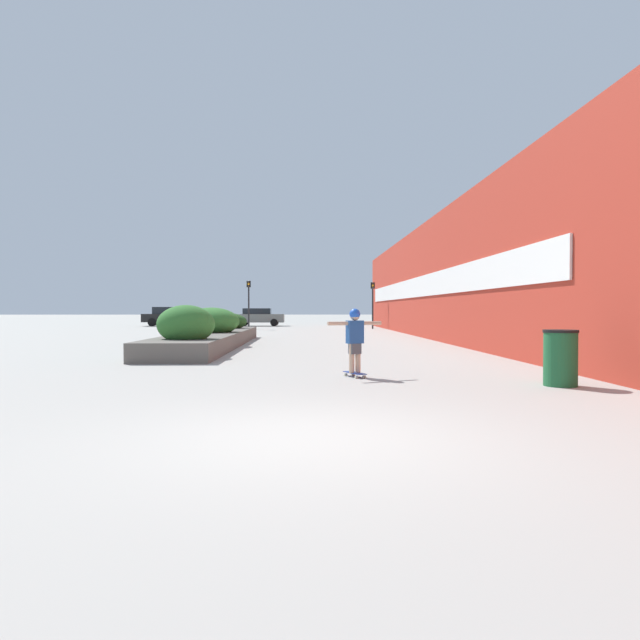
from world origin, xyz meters
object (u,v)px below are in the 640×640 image
object	(u,v)px
trash_bin	(560,358)
traffic_light_left	(249,296)
car_leftmost	(259,317)
skateboard	(355,374)
skateboarder	(355,334)
car_center_right	(461,318)
traffic_light_right	(373,297)
car_center_left	(172,316)

from	to	relation	value
trash_bin	traffic_light_left	distance (m)	31.45
car_leftmost	traffic_light_left	bearing A→B (deg)	-0.42
skateboard	traffic_light_left	distance (m)	29.23
skateboard	traffic_light_left	bearing A→B (deg)	76.76
skateboarder	car_center_right	distance (m)	35.03
skateboard	traffic_light_right	world-z (taller)	traffic_light_right
traffic_light_right	trash_bin	bearing A→B (deg)	-90.28
car_leftmost	car_center_right	bearing A→B (deg)	78.29
skateboard	traffic_light_right	xyz separation A→B (m)	(3.78, 28.96, 2.22)
skateboarder	car_center_right	world-z (taller)	car_center_right
car_center_left	traffic_light_left	bearing A→B (deg)	43.11
skateboard	trash_bin	size ratio (longest dim) A/B	0.69
trash_bin	car_center_left	xyz separation A→B (m)	(-15.87, 37.85, 0.33)
car_center_left	traffic_light_left	distance (m)	10.63
skateboarder	car_leftmost	world-z (taller)	car_leftmost
traffic_light_left	car_center_right	bearing A→B (deg)	15.30
trash_bin	car_center_left	bearing A→B (deg)	112.75
trash_bin	traffic_light_left	bearing A→B (deg)	106.06
traffic_light_right	car_center_right	bearing A→B (deg)	29.29
trash_bin	car_leftmost	world-z (taller)	car_leftmost
traffic_light_left	skateboard	bearing A→B (deg)	-80.01
trash_bin	traffic_light_left	size ratio (longest dim) A/B	0.30
traffic_light_left	traffic_light_right	size ratio (longest dim) A/B	1.02
car_center_right	traffic_light_right	world-z (taller)	traffic_light_right
car_leftmost	traffic_light_right	xyz separation A→B (m)	(8.78, -7.58, 1.50)
trash_bin	car_leftmost	size ratio (longest dim) A/B	0.24
car_leftmost	traffic_light_left	size ratio (longest dim) A/B	1.23
trash_bin	traffic_light_right	bearing A→B (deg)	89.72
skateboarder	traffic_light_right	world-z (taller)	traffic_light_right
trash_bin	traffic_light_right	size ratio (longest dim) A/B	0.31
car_center_right	traffic_light_left	world-z (taller)	traffic_light_left
skateboarder	traffic_light_right	size ratio (longest dim) A/B	0.40
car_center_right	trash_bin	bearing A→B (deg)	-12.46
traffic_light_right	car_center_left	bearing A→B (deg)	155.15
skateboarder	car_center_left	xyz separation A→B (m)	(-12.25, 36.38, -0.05)
skateboarder	traffic_light_left	size ratio (longest dim) A/B	0.39
skateboard	traffic_light_right	distance (m)	29.29
car_leftmost	car_center_left	world-z (taller)	car_center_left
car_leftmost	trash_bin	bearing A→B (deg)	12.78
car_leftmost	traffic_light_right	bearing A→B (deg)	49.18
car_leftmost	traffic_light_left	xyz separation A→B (m)	(-0.06, -7.84, 1.55)
skateboard	trash_bin	bearing A→B (deg)	-45.32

